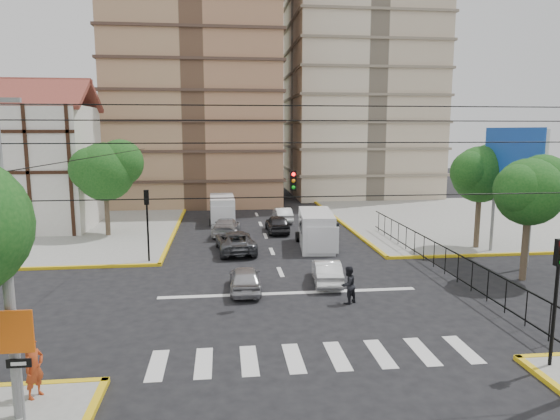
{
  "coord_description": "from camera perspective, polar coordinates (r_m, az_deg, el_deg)",
  "views": [
    {
      "loc": [
        -3.22,
        -22.65,
        8.09
      ],
      "look_at": [
        -0.29,
        2.69,
        4.0
      ],
      "focal_mm": 32.0,
      "sensor_mm": 36.0,
      "label": 1
    }
  ],
  "objects": [
    {
      "name": "stop_line",
      "position": [
        25.39,
        1.05,
        -9.46
      ],
      "size": [
        13.0,
        0.4,
        0.01
      ],
      "primitive_type": "cube",
      "color": "silver",
      "rests_on": "ground"
    },
    {
      "name": "car_white_rear_right",
      "position": [
        44.4,
        0.29,
        -0.53
      ],
      "size": [
        1.49,
        4.01,
        1.31
      ],
      "primitive_type": "imported",
      "rotation": [
        0.0,
        0.0,
        3.17
      ],
      "color": "white",
      "rests_on": "ground"
    },
    {
      "name": "park_fence",
      "position": [
        30.85,
        17.12,
        -6.51
      ],
      "size": [
        0.1,
        22.5,
        1.66
      ],
      "primitive_type": null,
      "color": "black",
      "rests_on": "ground"
    },
    {
      "name": "van_left_lane",
      "position": [
        43.91,
        -6.62,
        -0.06
      ],
      "size": [
        2.19,
        5.25,
        2.34
      ],
      "rotation": [
        0.0,
        0.0,
        0.02
      ],
      "color": "silver",
      "rests_on": "ground"
    },
    {
      "name": "traffic_light_hanging",
      "position": [
        20.98,
        2.28,
        3.11
      ],
      "size": [
        18.0,
        9.12,
        0.92
      ],
      "color": "black",
      "rests_on": "ground"
    },
    {
      "name": "ground",
      "position": [
        24.27,
        1.44,
        -10.37
      ],
      "size": [
        160.0,
        160.0,
        0.0
      ],
      "primitive_type": "plane",
      "color": "black",
      "rests_on": "ground"
    },
    {
      "name": "car_darkgrey_mid_right",
      "position": [
        39.8,
        -0.3,
        -1.57
      ],
      "size": [
        1.75,
        4.21,
        1.42
      ],
      "primitive_type": "imported",
      "rotation": [
        0.0,
        0.0,
        3.16
      ],
      "color": "#272729",
      "rests_on": "ground"
    },
    {
      "name": "traffic_light_se",
      "position": [
        19.15,
        29.1,
        -7.14
      ],
      "size": [
        0.28,
        0.22,
        4.4
      ],
      "color": "black",
      "rests_on": "ground"
    },
    {
      "name": "district_sign",
      "position": [
        15.58,
        -27.83,
        -13.21
      ],
      "size": [
        0.9,
        0.12,
        3.2
      ],
      "color": "slate",
      "rests_on": "ground"
    },
    {
      "name": "car_white_front_right",
      "position": [
        26.89,
        5.36,
        -7.0
      ],
      "size": [
        1.76,
        4.04,
        1.29
      ],
      "primitive_type": "imported",
      "rotation": [
        0.0,
        0.0,
        3.04
      ],
      "color": "white",
      "rests_on": "ground"
    },
    {
      "name": "sidewalk_nw",
      "position": [
        46.53,
        -27.63,
        -1.86
      ],
      "size": [
        26.0,
        26.0,
        0.15
      ],
      "primitive_type": "cube",
      "color": "gray",
      "rests_on": "ground"
    },
    {
      "name": "pedestrian_crosswalk",
      "position": [
        23.92,
        7.79,
        -8.47
      ],
      "size": [
        1.11,
        1.06,
        1.8
      ],
      "primitive_type": "imported",
      "rotation": [
        0.0,
        0.0,
        3.76
      ],
      "color": "black",
      "rests_on": "ground"
    },
    {
      "name": "tree_tudor",
      "position": [
        39.73,
        -19.26,
        4.46
      ],
      "size": [
        5.39,
        4.4,
        7.43
      ],
      "color": "#473828",
      "rests_on": "ground"
    },
    {
      "name": "van_right_lane",
      "position": [
        34.59,
        4.23,
        -2.39
      ],
      "size": [
        2.71,
        5.71,
        2.48
      ],
      "rotation": [
        0.0,
        0.0,
        -0.1
      ],
      "color": "silver",
      "rests_on": "ground"
    },
    {
      "name": "tree_park_c",
      "position": [
        36.19,
        22.06,
        4.08
      ],
      "size": [
        4.65,
        3.8,
        7.25
      ],
      "color": "#473828",
      "rests_on": "ground"
    },
    {
      "name": "car_silver_front_left",
      "position": [
        25.55,
        -4.03,
        -7.82
      ],
      "size": [
        1.58,
        3.9,
        1.33
      ],
      "primitive_type": "imported",
      "rotation": [
        0.0,
        0.0,
        3.14
      ],
      "color": "#A8A8AC",
      "rests_on": "ground"
    },
    {
      "name": "billboard",
      "position": [
        33.73,
        25.11,
        4.7
      ],
      "size": [
        0.36,
        6.2,
        8.1
      ],
      "color": "slate",
      "rests_on": "ground"
    },
    {
      "name": "sidewalk_ne",
      "position": [
        49.22,
        21.67,
        -0.91
      ],
      "size": [
        26.0,
        26.0,
        0.15
      ],
      "primitive_type": "cube",
      "color": "gray",
      "rests_on": "ground"
    },
    {
      "name": "crosswalk_stripes",
      "position": [
        18.79,
        4.09,
        -16.41
      ],
      "size": [
        12.0,
        2.4,
        0.01
      ],
      "primitive_type": "cube",
      "color": "silver",
      "rests_on": "ground"
    },
    {
      "name": "traffic_light_nw",
      "position": [
        31.19,
        -14.95,
        -0.38
      ],
      "size": [
        0.28,
        0.22,
        4.4
      ],
      "color": "black",
      "rests_on": "ground"
    },
    {
      "name": "tudor_building",
      "position": [
        45.56,
        -26.93,
        4.55
      ],
      "size": [
        10.8,
        8.05,
        12.23
      ],
      "color": "silver",
      "rests_on": "ground"
    },
    {
      "name": "pedestrian_sw_corner",
      "position": [
        17.27,
        -26.3,
        -15.9
      ],
      "size": [
        0.71,
        0.8,
        1.83
      ],
      "primitive_type": "imported",
      "rotation": [
        0.0,
        0.0,
        1.06
      ],
      "color": "#AF3F1A",
      "rests_on": "sidewalk_sw"
    },
    {
      "name": "car_silver_rear_left",
      "position": [
        38.95,
        -6.17,
        -1.91
      ],
      "size": [
        2.49,
        4.91,
        1.37
      ],
      "primitive_type": "imported",
      "rotation": [
        0.0,
        0.0,
        3.02
      ],
      "color": "#A5A5AA",
      "rests_on": "ground"
    },
    {
      "name": "car_grey_mid_left",
      "position": [
        33.63,
        -5.13,
        -3.59
      ],
      "size": [
        2.84,
        5.36,
        1.44
      ],
      "primitive_type": "imported",
      "rotation": [
        0.0,
        0.0,
        3.23
      ],
      "color": "#4F5156",
      "rests_on": "ground"
    },
    {
      "name": "tree_park_a",
      "position": [
        29.73,
        26.73,
        2.19
      ],
      "size": [
        4.41,
        3.6,
        6.83
      ],
      "color": "#473828",
      "rests_on": "ground"
    },
    {
      "name": "utility_pole_sw",
      "position": [
        15.19,
        -28.86,
        -4.69
      ],
      "size": [
        1.4,
        0.28,
        9.0
      ],
      "color": "slate",
      "rests_on": "ground"
    }
  ]
}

